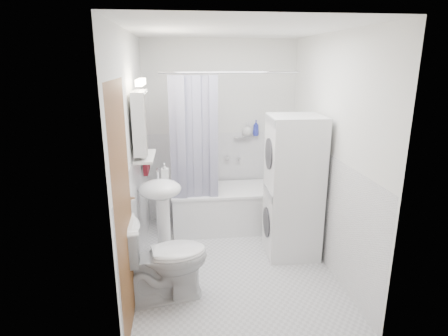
{
  "coord_description": "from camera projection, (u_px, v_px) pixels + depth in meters",
  "views": [
    {
      "loc": [
        -0.53,
        -3.61,
        2.12
      ],
      "look_at": [
        -0.09,
        0.15,
        1.04
      ],
      "focal_mm": 30.0,
      "sensor_mm": 36.0,
      "label": 1
    }
  ],
  "objects": [
    {
      "name": "floor",
      "position": [
        233.0,
        263.0,
        4.09
      ],
      "size": [
        2.6,
        2.6,
        0.0
      ],
      "primitive_type": "plane",
      "color": "silver",
      "rests_on": "ground"
    },
    {
      "name": "room_walls",
      "position": [
        234.0,
        128.0,
        3.68
      ],
      "size": [
        2.6,
        2.6,
        2.6
      ],
      "color": "silver",
      "rests_on": "ground"
    },
    {
      "name": "wainscot",
      "position": [
        230.0,
        202.0,
        4.2
      ],
      "size": [
        1.98,
        2.58,
        2.58
      ],
      "color": "white",
      "rests_on": "ground"
    },
    {
      "name": "door",
      "position": [
        133.0,
        198.0,
        3.18
      ],
      "size": [
        0.05,
        2.0,
        2.0
      ],
      "color": "brown",
      "rests_on": "ground"
    },
    {
      "name": "bathtub",
      "position": [
        227.0,
        206.0,
        4.89
      ],
      "size": [
        1.41,
        0.67,
        0.54
      ],
      "color": "white",
      "rests_on": "ground"
    },
    {
      "name": "tub_spout",
      "position": [
        239.0,
        158.0,
        5.07
      ],
      "size": [
        0.04,
        0.12,
        0.04
      ],
      "primitive_type": "cylinder",
      "rotation": [
        1.57,
        0.0,
        0.0
      ],
      "color": "silver",
      "rests_on": "room_walls"
    },
    {
      "name": "curtain_rod",
      "position": [
        230.0,
        72.0,
        4.16
      ],
      "size": [
        1.59,
        0.02,
        0.02
      ],
      "primitive_type": "cylinder",
      "rotation": [
        0.0,
        1.57,
        0.0
      ],
      "color": "silver",
      "rests_on": "room_walls"
    },
    {
      "name": "shower_curtain",
      "position": [
        194.0,
        139.0,
        4.32
      ],
      "size": [
        0.55,
        0.02,
        1.45
      ],
      "color": "#161343",
      "rests_on": "curtain_rod"
    },
    {
      "name": "sink",
      "position": [
        161.0,
        202.0,
        3.9
      ],
      "size": [
        0.44,
        0.37,
        1.04
      ],
      "color": "white",
      "rests_on": "ground"
    },
    {
      "name": "medicine_cabinet",
      "position": [
        141.0,
        120.0,
        3.65
      ],
      "size": [
        0.13,
        0.5,
        0.71
      ],
      "color": "white",
      "rests_on": "room_walls"
    },
    {
      "name": "shelf",
      "position": [
        145.0,
        156.0,
        3.75
      ],
      "size": [
        0.18,
        0.54,
        0.02
      ],
      "primitive_type": "cube",
      "color": "silver",
      "rests_on": "room_walls"
    },
    {
      "name": "shower_caddy",
      "position": [
        243.0,
        137.0,
        4.99
      ],
      "size": [
        0.22,
        0.06,
        0.02
      ],
      "primitive_type": "cube",
      "color": "silver",
      "rests_on": "room_walls"
    },
    {
      "name": "towel",
      "position": [
        145.0,
        135.0,
        4.31
      ],
      "size": [
        0.07,
        0.36,
        0.87
      ],
      "color": "maroon",
      "rests_on": "room_walls"
    },
    {
      "name": "washer_dryer",
      "position": [
        293.0,
        187.0,
        4.1
      ],
      "size": [
        0.59,
        0.58,
        1.58
      ],
      "rotation": [
        0.0,
        0.0,
        -0.04
      ],
      "color": "white",
      "rests_on": "ground"
    },
    {
      "name": "toilet",
      "position": [
        163.0,
        258.0,
        3.39
      ],
      "size": [
        0.89,
        0.6,
        0.8
      ],
      "primitive_type": "imported",
      "rotation": [
        0.0,
        0.0,
        1.76
      ],
      "color": "white",
      "rests_on": "ground"
    },
    {
      "name": "soap_pump",
      "position": [
        165.0,
        175.0,
        3.99
      ],
      "size": [
        0.08,
        0.17,
        0.08
      ],
      "primitive_type": "imported",
      "color": "gray",
      "rests_on": "sink"
    },
    {
      "name": "shelf_bottle",
      "position": [
        144.0,
        155.0,
        3.6
      ],
      "size": [
        0.07,
        0.18,
        0.07
      ],
      "primitive_type": "imported",
      "color": "gray",
      "rests_on": "shelf"
    },
    {
      "name": "shelf_cup",
      "position": [
        146.0,
        148.0,
        3.85
      ],
      "size": [
        0.1,
        0.09,
        0.1
      ],
      "primitive_type": "imported",
      "color": "gray",
      "rests_on": "shelf"
    },
    {
      "name": "shampoo_a",
      "position": [
        247.0,
        131.0,
        4.97
      ],
      "size": [
        0.13,
        0.17,
        0.13
      ],
      "primitive_type": "imported",
      "color": "gray",
      "rests_on": "shower_caddy"
    },
    {
      "name": "shampoo_b",
      "position": [
        256.0,
        133.0,
        4.99
      ],
      "size": [
        0.08,
        0.21,
        0.08
      ],
      "primitive_type": "imported",
      "color": "#27309E",
      "rests_on": "shower_caddy"
    }
  ]
}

